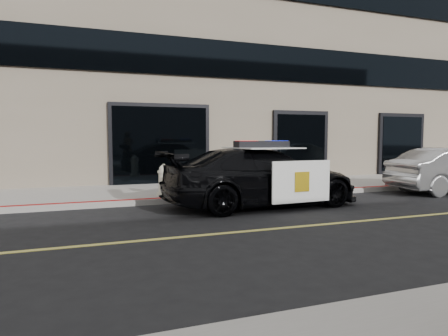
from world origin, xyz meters
name	(u,v)px	position (x,y,z in m)	size (l,w,h in m)	color
ground	(286,228)	(0.00, 0.00, 0.00)	(120.00, 120.00, 0.00)	black
sidewalk_n	(204,190)	(0.00, 5.25, 0.07)	(60.00, 3.50, 0.15)	gray
building_n	(166,37)	(0.00, 10.50, 6.00)	(60.00, 7.00, 12.00)	#756856
police_car	(262,177)	(0.61, 2.37, 0.74)	(2.54, 5.19, 1.64)	black
fire_hydrant	(164,181)	(-1.52, 4.01, 0.55)	(0.39, 0.54, 0.85)	beige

